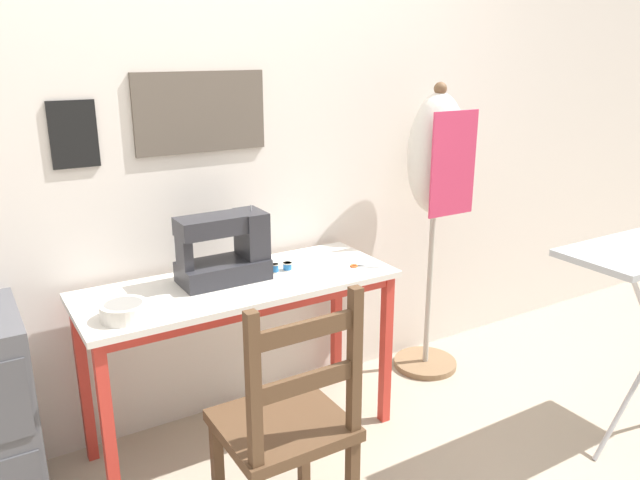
% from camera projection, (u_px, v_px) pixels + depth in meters
% --- Properties ---
extents(ground_plane, '(14.00, 14.00, 0.00)m').
position_uv_depth(ground_plane, '(271.00, 468.00, 2.45)').
color(ground_plane, tan).
extents(wall_back, '(10.00, 0.07, 2.55)m').
position_uv_depth(wall_back, '(203.00, 127.00, 2.51)').
color(wall_back, silver).
rests_on(wall_back, ground_plane).
extents(sewing_table, '(1.24, 0.47, 0.71)m').
position_uv_depth(sewing_table, '(241.00, 304.00, 2.45)').
color(sewing_table, silver).
rests_on(sewing_table, ground_plane).
extents(sewing_machine, '(0.36, 0.18, 0.29)m').
position_uv_depth(sewing_machine, '(227.00, 249.00, 2.42)').
color(sewing_machine, '#28282D').
rests_on(sewing_machine, sewing_table).
extents(fabric_bowl, '(0.16, 0.16, 0.06)m').
position_uv_depth(fabric_bowl, '(124.00, 311.00, 2.10)').
color(fabric_bowl, silver).
rests_on(fabric_bowl, sewing_table).
extents(scissors, '(0.13, 0.10, 0.01)m').
position_uv_depth(scissors, '(361.00, 266.00, 2.60)').
color(scissors, silver).
rests_on(scissors, sewing_table).
extents(thread_spool_near_machine, '(0.03, 0.03, 0.04)m').
position_uv_depth(thread_spool_near_machine, '(275.00, 268.00, 2.53)').
color(thread_spool_near_machine, '#2875C1').
rests_on(thread_spool_near_machine, sewing_table).
extents(thread_spool_mid_table, '(0.04, 0.04, 0.03)m').
position_uv_depth(thread_spool_mid_table, '(287.00, 266.00, 2.56)').
color(thread_spool_mid_table, '#2875C1').
rests_on(thread_spool_mid_table, sewing_table).
extents(wooden_chair, '(0.40, 0.38, 0.91)m').
position_uv_depth(wooden_chair, '(287.00, 426.00, 2.00)').
color(wooden_chair, '#513823').
rests_on(wooden_chair, ground_plane).
extents(dress_form, '(0.32, 0.32, 1.43)m').
position_uv_depth(dress_form, '(436.00, 173.00, 2.94)').
color(dress_form, '#846647').
rests_on(dress_form, ground_plane).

